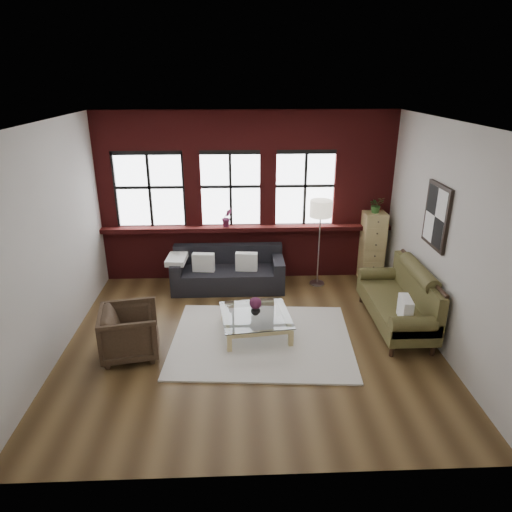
{
  "coord_description": "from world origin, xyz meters",
  "views": [
    {
      "loc": [
        -0.17,
        -5.95,
        3.76
      ],
      "look_at": [
        0.1,
        0.6,
        1.15
      ],
      "focal_mm": 32.0,
      "sensor_mm": 36.0,
      "label": 1
    }
  ],
  "objects_px": {
    "armchair": "(130,332)",
    "coffee_table": "(255,324)",
    "dark_sofa": "(228,269)",
    "vase": "(255,310)",
    "floor_lamp": "(319,240)",
    "vintage_settee": "(396,297)",
    "drawer_chest": "(372,246)"
  },
  "relations": [
    {
      "from": "dark_sofa",
      "to": "floor_lamp",
      "type": "relative_size",
      "value": 1.15
    },
    {
      "from": "vintage_settee",
      "to": "vase",
      "type": "distance_m",
      "value": 2.23
    },
    {
      "from": "floor_lamp",
      "to": "vintage_settee",
      "type": "bearing_deg",
      "value": -59.27
    },
    {
      "from": "coffee_table",
      "to": "floor_lamp",
      "type": "distance_m",
      "value": 2.29
    },
    {
      "from": "armchair",
      "to": "vase",
      "type": "distance_m",
      "value": 1.87
    },
    {
      "from": "coffee_table",
      "to": "drawer_chest",
      "type": "xyz_separation_m",
      "value": [
        2.34,
        1.98,
        0.51
      ]
    },
    {
      "from": "dark_sofa",
      "to": "armchair",
      "type": "xyz_separation_m",
      "value": [
        -1.36,
        -2.17,
        -0.01
      ]
    },
    {
      "from": "coffee_table",
      "to": "vase",
      "type": "height_order",
      "value": "vase"
    },
    {
      "from": "floor_lamp",
      "to": "dark_sofa",
      "type": "bearing_deg",
      "value": -177.13
    },
    {
      "from": "vase",
      "to": "drawer_chest",
      "type": "relative_size",
      "value": 0.12
    },
    {
      "from": "vintage_settee",
      "to": "coffee_table",
      "type": "bearing_deg",
      "value": -176.19
    },
    {
      "from": "vase",
      "to": "drawer_chest",
      "type": "xyz_separation_m",
      "value": [
        2.34,
        1.98,
        0.26
      ]
    },
    {
      "from": "dark_sofa",
      "to": "drawer_chest",
      "type": "relative_size",
      "value": 1.53
    },
    {
      "from": "vintage_settee",
      "to": "floor_lamp",
      "type": "bearing_deg",
      "value": 120.73
    },
    {
      "from": "dark_sofa",
      "to": "vase",
      "type": "xyz_separation_m",
      "value": [
        0.45,
        -1.68,
        0.04
      ]
    },
    {
      "from": "vintage_settee",
      "to": "drawer_chest",
      "type": "relative_size",
      "value": 1.43
    },
    {
      "from": "vase",
      "to": "floor_lamp",
      "type": "relative_size",
      "value": 0.09
    },
    {
      "from": "vintage_settee",
      "to": "floor_lamp",
      "type": "relative_size",
      "value": 1.07
    },
    {
      "from": "coffee_table",
      "to": "floor_lamp",
      "type": "relative_size",
      "value": 0.57
    },
    {
      "from": "armchair",
      "to": "coffee_table",
      "type": "relative_size",
      "value": 0.77
    },
    {
      "from": "dark_sofa",
      "to": "armchair",
      "type": "height_order",
      "value": "dark_sofa"
    },
    {
      "from": "floor_lamp",
      "to": "drawer_chest",
      "type": "bearing_deg",
      "value": 11.04
    },
    {
      "from": "dark_sofa",
      "to": "coffee_table",
      "type": "distance_m",
      "value": 1.75
    },
    {
      "from": "coffee_table",
      "to": "dark_sofa",
      "type": "bearing_deg",
      "value": 104.86
    },
    {
      "from": "dark_sofa",
      "to": "vase",
      "type": "bearing_deg",
      "value": -75.14
    },
    {
      "from": "armchair",
      "to": "vase",
      "type": "xyz_separation_m",
      "value": [
        1.81,
        0.49,
        0.05
      ]
    },
    {
      "from": "coffee_table",
      "to": "drawer_chest",
      "type": "height_order",
      "value": "drawer_chest"
    },
    {
      "from": "dark_sofa",
      "to": "coffee_table",
      "type": "xyz_separation_m",
      "value": [
        0.45,
        -1.68,
        -0.21
      ]
    },
    {
      "from": "floor_lamp",
      "to": "coffee_table",
      "type": "bearing_deg",
      "value": -125.49
    },
    {
      "from": "vase",
      "to": "dark_sofa",
      "type": "bearing_deg",
      "value": 104.86
    },
    {
      "from": "armchair",
      "to": "floor_lamp",
      "type": "xyz_separation_m",
      "value": [
        3.07,
        2.25,
        0.54
      ]
    },
    {
      "from": "dark_sofa",
      "to": "floor_lamp",
      "type": "xyz_separation_m",
      "value": [
        1.71,
        0.09,
        0.53
      ]
    }
  ]
}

